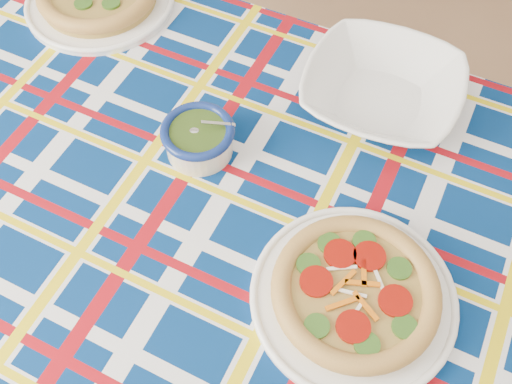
# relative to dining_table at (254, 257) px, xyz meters

# --- Properties ---
(dining_table) EXTENTS (2.04, 1.66, 0.83)m
(dining_table) POSITION_rel_dining_table_xyz_m (0.00, 0.00, 0.00)
(dining_table) COLOR brown
(dining_table) RESTS_ON floor
(tablecloth) EXTENTS (2.09, 1.71, 0.12)m
(tablecloth) POSITION_rel_dining_table_xyz_m (-0.00, -0.00, 0.03)
(tablecloth) COLOR navy
(tablecloth) RESTS_ON dining_table
(main_focaccia_plate) EXTENTS (0.46, 0.46, 0.07)m
(main_focaccia_plate) POSITION_rel_dining_table_xyz_m (0.18, -0.11, 0.12)
(main_focaccia_plate) COLOR #A5813A
(main_focaccia_plate) RESTS_ON tablecloth
(pesto_bowl) EXTENTS (0.18, 0.18, 0.08)m
(pesto_bowl) POSITION_rel_dining_table_xyz_m (-0.12, 0.18, 0.13)
(pesto_bowl) COLOR #21360E
(pesto_bowl) RESTS_ON tablecloth
(serving_bowl) EXTENTS (0.40, 0.40, 0.08)m
(serving_bowl) POSITION_rel_dining_table_xyz_m (0.23, 0.33, 0.12)
(serving_bowl) COLOR white
(serving_bowl) RESTS_ON tablecloth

